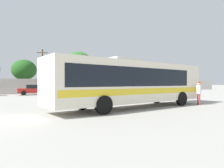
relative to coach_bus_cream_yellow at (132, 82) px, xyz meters
The scene contains 9 objects.
ground_plane 10.92m from the coach_bus_cream_yellow, 81.41° to the left, with size 300.00×300.00×0.00m, color #A3A099.
perimeter_wall 23.08m from the coach_bus_cream_yellow, 86.00° to the left, with size 80.00×0.30×2.37m, color beige.
coach_bus_cream_yellow is the anchor object (origin of this frame).
attendant_by_bus_door 5.79m from the coach_bus_cream_yellow, ahead, with size 0.50×0.50×1.82m.
parked_car_second_red 19.81m from the coach_bus_cream_yellow, 101.25° to the left, with size 4.30×2.07×1.47m.
parked_car_third_grey 19.83m from the coach_bus_cream_yellow, 83.82° to the left, with size 4.28×2.23×1.45m.
utility_pole_near 25.80m from the coach_bus_cream_yellow, 93.52° to the left, with size 1.78×0.55×7.69m.
roadside_tree_midleft 29.14m from the coach_bus_cream_yellow, 98.50° to the left, with size 4.41×4.41×6.01m.
roadside_tree_midright 29.47m from the coach_bus_cream_yellow, 77.92° to the left, with size 6.00×6.00×8.19m.
Camera 1 is at (-9.53, -12.15, 1.73)m, focal length 32.27 mm.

